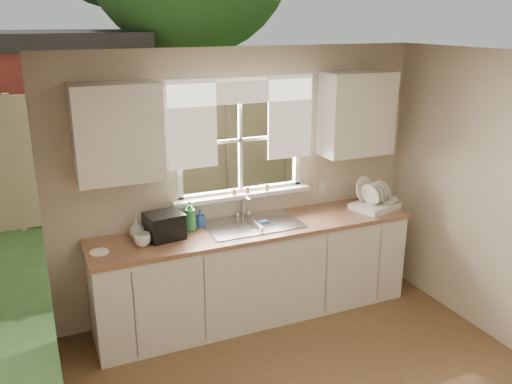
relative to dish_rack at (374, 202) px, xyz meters
name	(u,v)px	position (x,y,z in m)	size (l,w,h in m)	color
room_walls	(366,272)	(-1.29, -1.71, 0.25)	(3.62, 4.02, 2.50)	beige
ceiling	(374,63)	(-1.29, -1.65, 1.52)	(3.60, 4.00, 0.02)	silver
window	(241,158)	(-1.29, 0.35, 0.50)	(1.38, 0.16, 1.06)	white
curtains	(243,111)	(-1.29, 0.30, 0.95)	(1.50, 0.03, 0.81)	white
base_cabinets	(255,273)	(-1.29, 0.03, -0.55)	(3.00, 0.62, 0.87)	silver
countertop	(255,228)	(-1.29, 0.03, -0.09)	(3.04, 0.65, 0.04)	#906448
upper_cabinet_left	(117,133)	(-2.44, 0.18, 0.87)	(0.70, 0.33, 0.80)	silver
upper_cabinet_right	(357,114)	(-0.14, 0.18, 0.87)	(0.70, 0.33, 0.80)	silver
wall_outlet	(322,188)	(-0.41, 0.34, 0.10)	(0.08, 0.01, 0.12)	beige
sill_jars	(250,190)	(-1.23, 0.29, 0.20)	(0.38, 0.04, 0.06)	brown
sink	(253,232)	(-1.29, 0.07, -0.14)	(0.88, 0.52, 0.40)	#B7B7BC
dish_rack	(374,202)	(0.00, 0.00, 0.00)	(0.52, 0.45, 0.31)	white
bowl	(387,200)	(0.12, -0.05, 0.01)	(0.20, 0.20, 0.05)	white
soap_bottle_a	(190,216)	(-1.87, 0.16, 0.07)	(0.11, 0.11, 0.28)	#2D8A45
soap_bottle_b	(200,218)	(-1.75, 0.23, 0.01)	(0.07, 0.08, 0.16)	#3055B4
soap_bottle_c	(137,228)	(-2.34, 0.18, 0.02)	(0.14, 0.14, 0.18)	beige
saucer	(99,252)	(-2.69, 0.00, -0.07)	(0.15, 0.15, 0.01)	white
cup	(142,240)	(-2.33, 0.00, -0.02)	(0.14, 0.14, 0.11)	white
black_appliance	(164,226)	(-2.12, 0.09, 0.04)	(0.31, 0.27, 0.22)	black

